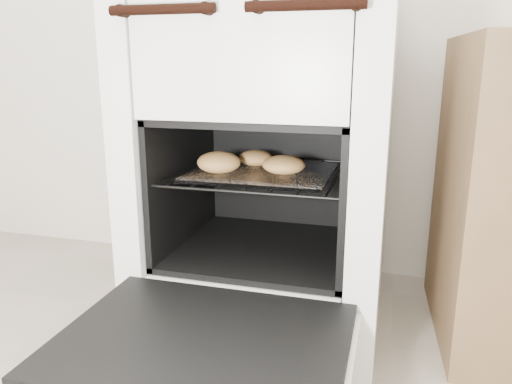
% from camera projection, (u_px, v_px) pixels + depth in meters
% --- Properties ---
extents(stove, '(0.66, 0.74, 1.02)m').
position_uv_depth(stove, '(271.00, 160.00, 1.45)').
color(stove, silver).
rests_on(stove, ground).
extents(oven_door, '(0.60, 0.46, 0.04)m').
position_uv_depth(oven_door, '(203.00, 346.00, 1.00)').
color(oven_door, black).
rests_on(oven_door, stove).
extents(oven_rack, '(0.48, 0.46, 0.01)m').
position_uv_depth(oven_rack, '(265.00, 173.00, 1.39)').
color(oven_rack, black).
rests_on(oven_rack, stove).
extents(foil_sheet, '(0.38, 0.33, 0.01)m').
position_uv_depth(foil_sheet, '(263.00, 172.00, 1.37)').
color(foil_sheet, white).
rests_on(foil_sheet, oven_rack).
extents(baked_rolls, '(0.33, 0.26, 0.06)m').
position_uv_depth(baked_rolls, '(250.00, 162.00, 1.35)').
color(baked_rolls, '#B57B48').
rests_on(baked_rolls, foil_sheet).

